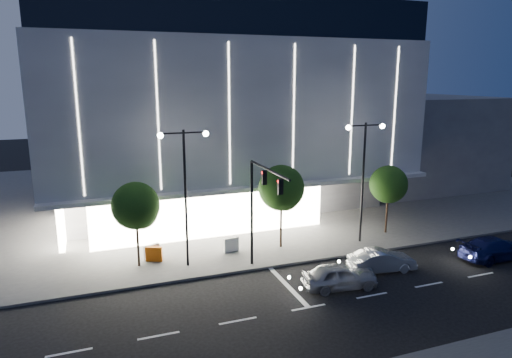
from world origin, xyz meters
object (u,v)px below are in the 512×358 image
at_px(tree_mid, 282,190).
at_px(barrier_d, 231,245).
at_px(barrier_a, 154,254).
at_px(street_lamp_west, 185,178).
at_px(barrier_b, 152,252).
at_px(traffic_mast, 260,197).
at_px(tree_right, 389,186).
at_px(tree_left, 136,208).
at_px(car_second, 382,261).
at_px(car_lead, 340,276).
at_px(car_third, 495,248).
at_px(street_lamp_east, 364,165).

xyz_separation_m(tree_mid, barrier_d, (-3.67, 0.33, -3.68)).
bearing_deg(barrier_d, barrier_a, 169.87).
distance_m(street_lamp_west, barrier_b, 6.00).
bearing_deg(traffic_mast, barrier_d, 99.07).
bearing_deg(tree_mid, tree_right, -0.00).
distance_m(street_lamp_west, tree_left, 3.69).
relative_size(traffic_mast, tree_mid, 1.15).
bearing_deg(car_second, car_lead, 115.06).
distance_m(tree_mid, car_second, 8.21).
bearing_deg(car_third, car_second, 82.46).
xyz_separation_m(tree_left, barrier_d, (6.33, 0.33, -3.38)).
xyz_separation_m(traffic_mast, tree_left, (-6.97, 3.68, -0.99)).
bearing_deg(barrier_a, street_lamp_east, 18.14).
distance_m(street_lamp_east, tree_left, 16.12).
bearing_deg(car_second, barrier_a, 72.31).
height_order(tree_left, tree_mid, tree_mid).
bearing_deg(tree_right, tree_left, 180.00).
relative_size(street_lamp_east, tree_left, 1.57).
relative_size(car_lead, car_third, 0.85).
bearing_deg(traffic_mast, barrier_b, 142.96).
bearing_deg(tree_left, barrier_b, 43.70).
bearing_deg(street_lamp_east, barrier_a, 174.55).
distance_m(traffic_mast, tree_left, 7.95).
distance_m(street_lamp_west, car_third, 21.39).
height_order(street_lamp_west, car_second, street_lamp_west).
bearing_deg(barrier_b, car_second, -50.80).
bearing_deg(tree_right, tree_mid, 180.00).
bearing_deg(car_lead, street_lamp_west, 59.09).
height_order(car_third, barrier_a, car_third).
bearing_deg(street_lamp_east, car_second, -107.24).
bearing_deg(car_lead, traffic_mast, 54.96).
distance_m(street_lamp_west, barrier_a, 5.84).
bearing_deg(barrier_a, car_third, 5.38).
bearing_deg(barrier_a, car_lead, -13.97).
distance_m(tree_left, tree_right, 19.00).
distance_m(car_third, barrier_b, 23.28).
height_order(street_lamp_west, tree_mid, street_lamp_west).
height_order(street_lamp_east, barrier_d, street_lamp_east).
relative_size(car_second, barrier_b, 3.89).
xyz_separation_m(street_lamp_east, tree_mid, (-5.97, 1.02, -1.62)).
distance_m(tree_left, barrier_b, 3.62).
bearing_deg(barrier_b, barrier_d, -30.20).
bearing_deg(car_second, barrier_b, 70.79).
bearing_deg(car_lead, tree_left, 63.68).
distance_m(traffic_mast, tree_right, 12.63).
bearing_deg(tree_left, barrier_d, 2.98).
relative_size(traffic_mast, car_third, 1.35).
bearing_deg(tree_left, street_lamp_west, -18.94).
height_order(tree_mid, car_lead, tree_mid).
bearing_deg(barrier_d, tree_right, -10.77).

